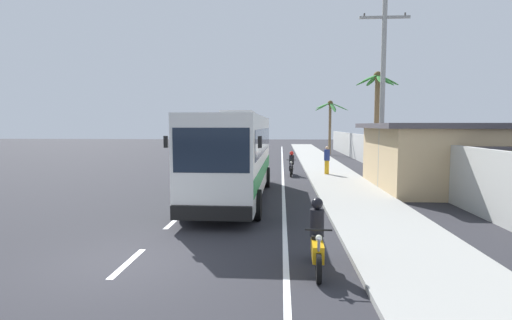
# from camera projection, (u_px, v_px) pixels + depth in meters

# --- Properties ---
(ground_plane) EXTENTS (160.00, 160.00, 0.00)m
(ground_plane) POSITION_uv_depth(u_px,v_px,m) (129.00, 262.00, 9.22)
(ground_plane) COLOR #28282D
(sidewalk_kerb) EXTENTS (3.20, 90.00, 0.14)m
(sidewalk_kerb) POSITION_uv_depth(u_px,v_px,m) (349.00, 191.00, 18.73)
(sidewalk_kerb) COLOR #999993
(sidewalk_kerb) RESTS_ON ground
(lane_markings) EXTENTS (3.83, 71.00, 0.01)m
(lane_markings) POSITION_uv_depth(u_px,v_px,m) (260.00, 179.00, 23.58)
(lane_markings) COLOR white
(lane_markings) RESTS_ON ground
(boundary_wall) EXTENTS (0.24, 60.00, 2.39)m
(boundary_wall) POSITION_uv_depth(u_px,v_px,m) (405.00, 160.00, 22.37)
(boundary_wall) COLOR #B2B2AD
(boundary_wall) RESTS_ON ground
(coach_bus_foreground) EXTENTS (2.98, 10.98, 3.85)m
(coach_bus_foreground) POSITION_uv_depth(u_px,v_px,m) (235.00, 153.00, 17.02)
(coach_bus_foreground) COLOR silver
(coach_bus_foreground) RESTS_ON ground
(motorcycle_beside_bus) EXTENTS (0.56, 1.96, 1.55)m
(motorcycle_beside_bus) POSITION_uv_depth(u_px,v_px,m) (291.00, 166.00, 25.04)
(motorcycle_beside_bus) COLOR black
(motorcycle_beside_bus) RESTS_ON ground
(motorcycle_trailing) EXTENTS (0.56, 1.96, 1.59)m
(motorcycle_trailing) POSITION_uv_depth(u_px,v_px,m) (317.00, 241.00, 8.69)
(motorcycle_trailing) COLOR black
(motorcycle_trailing) RESTS_ON ground
(pedestrian_midwalk) EXTENTS (0.36, 0.36, 1.74)m
(pedestrian_midwalk) POSITION_uv_depth(u_px,v_px,m) (327.00, 160.00, 24.62)
(pedestrian_midwalk) COLOR gold
(pedestrian_midwalk) RESTS_ON sidewalk_kerb
(utility_pole_mid) EXTENTS (2.41, 0.24, 10.17)m
(utility_pole_mid) POSITION_uv_depth(u_px,v_px,m) (383.00, 82.00, 19.14)
(utility_pole_mid) COLOR #9E9E99
(utility_pole_mid) RESTS_ON ground
(palm_nearest) EXTENTS (3.63, 3.60, 5.83)m
(palm_nearest) POSITION_uv_depth(u_px,v_px,m) (330.00, 115.00, 42.16)
(palm_nearest) COLOR brown
(palm_nearest) RESTS_ON ground
(palm_second) EXTENTS (2.89, 2.92, 6.82)m
(palm_second) POSITION_uv_depth(u_px,v_px,m) (377.00, 103.00, 26.68)
(palm_second) COLOR brown
(palm_second) RESTS_ON ground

